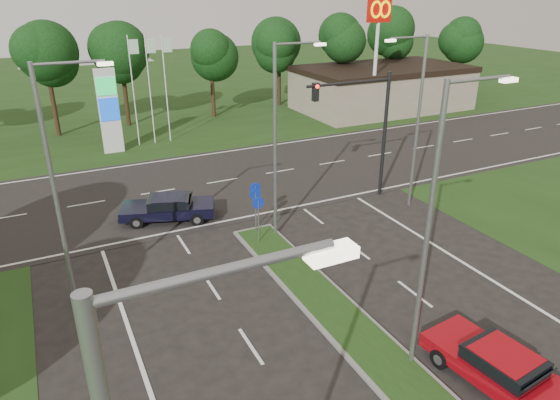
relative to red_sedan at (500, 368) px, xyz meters
name	(u,v)px	position (x,y,z in m)	size (l,w,h in m)	color
verge_far	(118,94)	(-2.49, 50.93, -0.68)	(160.00, 50.00, 0.02)	#1C3411
cross_road	(207,184)	(-2.49, 19.93, -0.68)	(160.00, 12.00, 0.02)	black
commercial_building	(382,88)	(19.51, 31.93, 1.32)	(16.00, 9.00, 4.00)	gray
streetlight_median_near	(435,219)	(-1.49, 1.93, 4.40)	(2.53, 0.22, 9.00)	gray
streetlight_median_far	(279,133)	(-1.49, 11.93, 4.40)	(2.53, 0.22, 9.00)	gray
streetlight_left_far	(59,180)	(-10.79, 9.93, 4.40)	(2.53, 0.22, 9.00)	gray
streetlight_right_far	(416,115)	(6.31, 11.93, 4.40)	(2.53, 0.22, 9.00)	gray
traffic_signal	(366,118)	(4.70, 13.93, 3.98)	(5.10, 0.42, 7.00)	black
median_signs	(256,203)	(-2.49, 12.33, 1.04)	(1.16, 1.76, 2.38)	gray
gas_pylon	(112,108)	(-6.28, 28.98, 2.52)	(5.80, 1.26, 8.00)	silver
mcdonalds_sign	(378,28)	(15.51, 27.90, 7.31)	(2.20, 0.47, 10.40)	silver
treeline_far	(141,43)	(-2.39, 35.86, 6.15)	(6.00, 6.00, 9.90)	black
red_sedan	(500,368)	(0.00, 0.00, 0.00)	(2.37, 4.76, 1.26)	#970811
navy_sedan	(168,207)	(-5.87, 15.92, 0.01)	(5.03, 3.34, 1.28)	black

